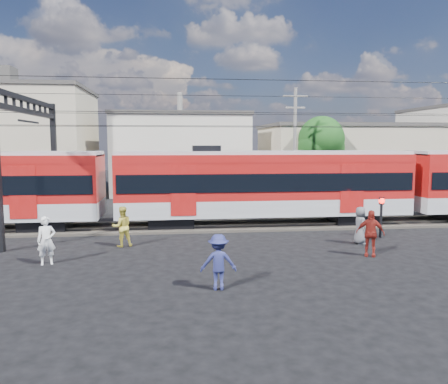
{
  "coord_description": "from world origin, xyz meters",
  "views": [
    {
      "loc": [
        -2.6,
        -15.65,
        4.63
      ],
      "look_at": [
        -0.24,
        5.0,
        2.27
      ],
      "focal_mm": 35.0,
      "sensor_mm": 36.0,
      "label": 1
    }
  ],
  "objects_px": {
    "pedestrian_a": "(46,241)",
    "crossing_signal": "(381,210)",
    "pedestrian_c": "(218,262)",
    "commuter_train": "(268,183)"
  },
  "relations": [
    {
      "from": "pedestrian_a",
      "to": "crossing_signal",
      "type": "relative_size",
      "value": 0.93
    },
    {
      "from": "pedestrian_c",
      "to": "crossing_signal",
      "type": "relative_size",
      "value": 0.89
    },
    {
      "from": "crossing_signal",
      "to": "pedestrian_c",
      "type": "bearing_deg",
      "value": -142.27
    },
    {
      "from": "commuter_train",
      "to": "pedestrian_c",
      "type": "distance_m",
      "value": 11.1
    },
    {
      "from": "commuter_train",
      "to": "crossing_signal",
      "type": "bearing_deg",
      "value": -36.32
    },
    {
      "from": "commuter_train",
      "to": "crossing_signal",
      "type": "distance_m",
      "value": 6.16
    },
    {
      "from": "pedestrian_c",
      "to": "crossing_signal",
      "type": "distance_m",
      "value": 10.99
    },
    {
      "from": "pedestrian_c",
      "to": "commuter_train",
      "type": "bearing_deg",
      "value": -107.64
    },
    {
      "from": "commuter_train",
      "to": "crossing_signal",
      "type": "relative_size",
      "value": 25.32
    },
    {
      "from": "pedestrian_a",
      "to": "crossing_signal",
      "type": "distance_m",
      "value": 15.24
    }
  ]
}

